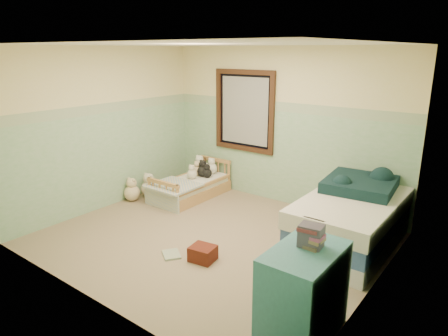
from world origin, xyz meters
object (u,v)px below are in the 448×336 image
Objects in this scene: toddler_bed_frame at (191,192)px; twin_bed_frame at (351,236)px; plush_floor_tan at (132,193)px; dresser at (303,293)px; floor_book at (171,254)px; red_pillow at (203,253)px; plush_floor_cream at (149,189)px.

twin_bed_frame reaches higher than toddler_bed_frame.
toddler_bed_frame is at bearing 48.73° from plush_floor_tan.
twin_bed_frame is at bearing 98.15° from dresser.
twin_bed_frame reaches higher than floor_book.
twin_bed_frame is at bearing 50.12° from red_pillow.
plush_floor_tan reaches higher than toddler_bed_frame.
plush_floor_tan reaches higher than twin_bed_frame.
plush_floor_cream is 1.09× the size of floor_book.
toddler_bed_frame is 2.09m from floor_book.
floor_book is at bearing -159.45° from red_pillow.
plush_floor_cream is at bearing 152.44° from red_pillow.
plush_floor_tan reaches higher than red_pillow.
plush_floor_tan is 0.13× the size of twin_bed_frame.
plush_floor_cream is at bearing 76.08° from plush_floor_tan.
red_pillow is at bearing 55.32° from floor_book.
plush_floor_tan is 2.10m from floor_book.
dresser is 3.18× the size of floor_book.
red_pillow is (-1.26, -1.50, -0.02)m from twin_bed_frame.
dresser is 1.64m from red_pillow.
plush_floor_tan is 4.01m from dresser.
plush_floor_tan is (-0.66, -0.75, 0.04)m from toddler_bed_frame.
toddler_bed_frame is 4.92× the size of plush_floor_cream.
dresser is (3.71, -1.60, 0.27)m from plush_floor_cream.
plush_floor_cream reaches higher than toddler_bed_frame.
dresser is (0.28, -1.97, 0.30)m from twin_bed_frame.
dresser is at bearing -81.85° from twin_bed_frame.
floor_book is (1.78, -1.28, -0.13)m from plush_floor_cream.
red_pillow is (2.17, -1.13, -0.05)m from plush_floor_cream.
plush_floor_cream is (-0.58, -0.44, 0.05)m from toddler_bed_frame.
twin_bed_frame is 7.72× the size of floor_book.
twin_bed_frame is (3.50, 0.68, -0.02)m from plush_floor_tan.
red_pillow reaches higher than floor_book.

